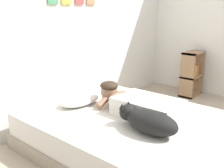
{
  "coord_description": "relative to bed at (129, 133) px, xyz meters",
  "views": [
    {
      "loc": [
        -2.24,
        -0.85,
        1.39
      ],
      "look_at": [
        -0.23,
        0.82,
        0.64
      ],
      "focal_mm": 40.56,
      "sensor_mm": 36.0,
      "label": 1
    }
  ],
  "objects": [
    {
      "name": "pillow",
      "position": [
        -0.09,
        0.62,
        0.25
      ],
      "size": [
        0.52,
        0.32,
        0.11
      ],
      "primitive_type": "ellipsoid",
      "color": "white",
      "rests_on": "bed"
    },
    {
      "name": "back_wall",
      "position": [
        0.33,
        1.19,
        1.06
      ],
      "size": [
        4.26,
        0.12,
        2.5
      ],
      "color": "silver",
      "rests_on": "ground"
    },
    {
      "name": "cell_phone",
      "position": [
        0.13,
        -0.35,
        0.2
      ],
      "size": [
        0.07,
        0.14,
        0.01
      ],
      "primitive_type": "cube",
      "color": "black",
      "rests_on": "bed"
    },
    {
      "name": "bed",
      "position": [
        0.0,
        0.0,
        0.0
      ],
      "size": [
        1.56,
        2.03,
        0.39
      ],
      "color": "gray",
      "rests_on": "ground"
    },
    {
      "name": "ground_plane",
      "position": [
        0.33,
        -0.52,
        -0.19
      ],
      "size": [
        12.52,
        12.52,
        0.0
      ],
      "primitive_type": "plane",
      "color": "tan"
    },
    {
      "name": "bookshelf",
      "position": [
        2.15,
        0.25,
        0.2
      ],
      "size": [
        0.45,
        0.24,
        0.75
      ],
      "color": "#997251",
      "rests_on": "ground"
    },
    {
      "name": "dog",
      "position": [
        -0.19,
        -0.34,
        0.3
      ],
      "size": [
        0.26,
        0.57,
        0.21
      ],
      "color": "black",
      "rests_on": "bed"
    },
    {
      "name": "coffee_cup",
      "position": [
        0.28,
        0.5,
        0.24
      ],
      "size": [
        0.12,
        0.09,
        0.07
      ],
      "color": "#D84C47",
      "rests_on": "bed"
    },
    {
      "name": "person_lying",
      "position": [
        0.11,
        -0.01,
        0.3
      ],
      "size": [
        0.43,
        0.92,
        0.27
      ],
      "color": "silver",
      "rests_on": "bed"
    }
  ]
}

